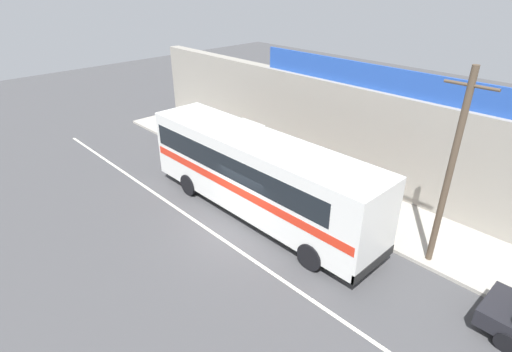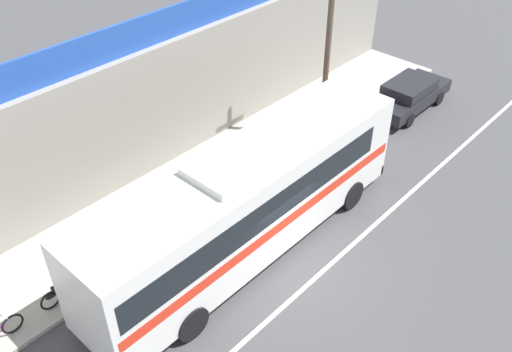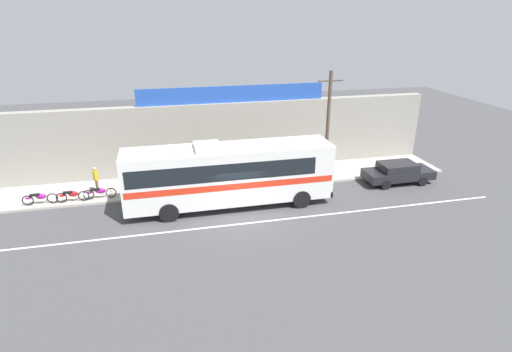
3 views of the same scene
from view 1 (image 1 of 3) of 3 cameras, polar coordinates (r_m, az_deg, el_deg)
The scene contains 12 objects.
ground_plane at distance 16.78m, azimuth -2.84°, elevation -7.75°, with size 70.00×70.00×0.00m, color #444447.
sidewalk_slab at distance 19.99m, azimuth 8.46°, elevation -1.61°, with size 30.00×3.60×0.14m, color #A8A399.
storefront_facade at distance 20.63m, azimuth 12.66°, elevation 6.09°, with size 30.00×0.70×4.80m, color gray.
storefront_billboard at distance 19.31m, azimuth 15.94°, elevation 13.47°, with size 12.58×0.12×1.10m, color #234CAD.
road_center_stripe at distance 16.37m, azimuth -4.97°, elevation -8.83°, with size 30.00×0.14×0.01m, color silver.
intercity_bus at distance 16.89m, azimuth 0.03°, elevation 0.71°, with size 11.64×2.62×3.78m.
utility_pole at distance 14.58m, azimuth 25.90°, elevation 0.80°, with size 1.60×0.22×7.04m.
motorcycle_black at distance 24.08m, azimuth -7.96°, elevation 4.89°, with size 1.88×0.56×0.94m.
motorcycle_red at distance 22.33m, azimuth -4.40°, elevation 3.24°, with size 1.83×0.56×0.94m.
motorcycle_orange at distance 26.61m, azimuth -12.24°, elevation 6.71°, with size 1.93×0.56×0.94m.
motorcycle_blue at distance 25.18m, azimuth -10.19°, elevation 5.72°, with size 1.83×0.56×0.94m.
pedestrian_by_curb at distance 24.62m, azimuth -6.47°, elevation 6.81°, with size 0.30×0.48×1.65m.
Camera 1 is at (10.51, -8.88, 9.60)m, focal length 28.13 mm.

